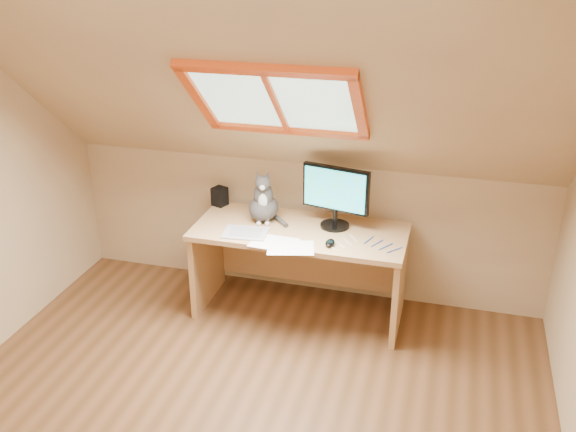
% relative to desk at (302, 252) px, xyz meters
% --- Properties ---
extents(room_shell, '(3.52, 3.52, 2.41)m').
position_rel_desk_xyz_m(room_shell, '(-0.06, -1.54, 0.98)').
color(room_shell, tan).
rests_on(room_shell, ground).
extents(desk, '(1.45, 0.63, 0.66)m').
position_rel_desk_xyz_m(desk, '(0.00, 0.00, 0.00)').
color(desk, tan).
rests_on(desk, ground).
extents(monitor, '(0.47, 0.20, 0.43)m').
position_rel_desk_xyz_m(monitor, '(0.22, 0.03, 0.46)').
color(monitor, black).
rests_on(monitor, desk).
extents(cat, '(0.26, 0.29, 0.38)m').
position_rel_desk_xyz_m(cat, '(-0.28, 0.01, 0.34)').
color(cat, '#494341').
rests_on(cat, desk).
extents(desk_speaker, '(0.12, 0.12, 0.14)m').
position_rel_desk_xyz_m(desk_speaker, '(-0.67, 0.19, 0.28)').
color(desk_speaker, black).
rests_on(desk_speaker, desk).
extents(graphics_tablet, '(0.31, 0.24, 0.01)m').
position_rel_desk_xyz_m(graphics_tablet, '(-0.33, -0.23, 0.22)').
color(graphics_tablet, '#B2B2B7').
rests_on(graphics_tablet, desk).
extents(mouse, '(0.06, 0.11, 0.03)m').
position_rel_desk_xyz_m(mouse, '(0.25, -0.25, 0.23)').
color(mouse, black).
rests_on(mouse, desk).
extents(papers, '(0.33, 0.27, 0.00)m').
position_rel_desk_xyz_m(papers, '(-0.07, -0.32, 0.21)').
color(papers, white).
rests_on(papers, desk).
extents(cables, '(0.51, 0.26, 0.01)m').
position_rel_desk_xyz_m(cables, '(0.47, -0.18, 0.21)').
color(cables, silver).
rests_on(cables, desk).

